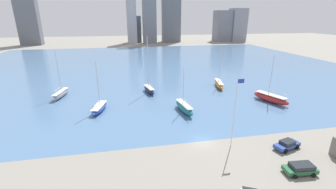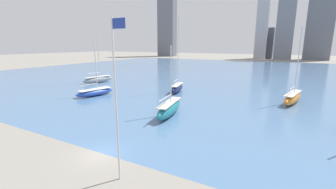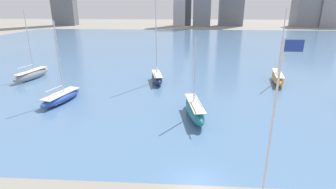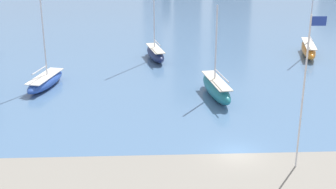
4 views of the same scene
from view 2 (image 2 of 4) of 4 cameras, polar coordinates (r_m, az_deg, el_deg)
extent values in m
plane|color=gray|center=(23.96, -16.43, -14.16)|extent=(500.00, 500.00, 0.00)
cube|color=#4C7099|center=(86.90, 18.09, 5.00)|extent=(180.00, 140.00, 0.00)
cylinder|color=silver|center=(17.19, -13.06, -2.36)|extent=(0.14, 0.14, 12.48)
cube|color=#1E3899|center=(16.28, -12.39, 17.25)|extent=(1.10, 0.03, 0.70)
cube|color=slate|center=(211.82, -0.25, 19.24)|extent=(15.65, 8.17, 70.05)
cube|color=#A8A8B2|center=(183.13, 22.81, 14.97)|extent=(7.87, 9.99, 42.24)
cube|color=slate|center=(190.38, 23.96, 11.77)|extent=(8.58, 10.61, 22.56)
cube|color=slate|center=(180.65, 27.86, 17.05)|extent=(11.21, 7.25, 57.86)
cube|color=slate|center=(188.06, 34.15, 14.78)|extent=(15.70, 9.97, 49.04)
ellipsoid|color=orange|center=(47.06, 29.08, -0.79)|extent=(3.72, 9.74, 1.93)
cube|color=beige|center=(46.88, 29.20, 0.29)|extent=(3.05, 7.99, 0.10)
cube|color=#2D2D33|center=(47.17, 29.01, -1.42)|extent=(0.51, 1.72, 0.87)
cylinder|color=silver|center=(46.86, 30.15, 7.49)|extent=(0.18, 0.18, 11.68)
cylinder|color=silver|center=(45.47, 29.03, 1.45)|extent=(0.96, 3.89, 0.14)
ellipsoid|color=#1E757F|center=(33.93, 0.34, -3.71)|extent=(3.19, 9.22, 2.09)
cube|color=beige|center=(33.67, 0.35, -2.09)|extent=(2.61, 7.56, 0.10)
cube|color=#2D2D33|center=(34.10, 0.34, -4.63)|extent=(0.40, 1.63, 0.94)
cylinder|color=silver|center=(33.49, 0.74, 5.19)|extent=(0.18, 0.18, 8.34)
cylinder|color=silver|center=(31.76, -0.73, -0.85)|extent=(0.89, 4.89, 0.14)
ellipsoid|color=#284CA8|center=(49.58, -18.05, 0.52)|extent=(4.22, 8.63, 1.45)
cube|color=silver|center=(49.45, -18.11, 1.28)|extent=(3.46, 7.08, 0.10)
cube|color=#2D2D33|center=(49.66, -18.02, 0.07)|extent=(0.53, 1.49, 0.65)
cylinder|color=silver|center=(49.05, -17.89, 7.55)|extent=(0.18, 0.18, 10.64)
cylinder|color=silver|center=(48.69, -19.43, 2.39)|extent=(1.05, 3.58, 0.14)
ellipsoid|color=#19234C|center=(50.79, 2.32, 1.60)|extent=(3.38, 7.89, 1.77)
cube|color=beige|center=(50.64, 2.33, 2.53)|extent=(2.77, 6.47, 0.10)
cube|color=#2D2D33|center=(50.89, 2.32, 1.06)|extent=(0.45, 1.39, 0.80)
cylinder|color=silver|center=(50.44, 2.57, 11.07)|extent=(0.18, 0.18, 14.91)
cylinder|color=silver|center=(49.17, 1.96, 3.59)|extent=(0.94, 3.77, 0.14)
ellipsoid|color=gray|center=(66.32, -17.34, 3.63)|extent=(3.55, 9.55, 1.75)
cube|color=silver|center=(66.21, -17.39, 4.33)|extent=(2.91, 7.83, 0.10)
cube|color=#2D2D33|center=(66.40, -17.32, 3.22)|extent=(0.49, 1.69, 0.79)
cylinder|color=silver|center=(66.06, -17.21, 9.43)|extent=(0.18, 0.18, 11.60)
cylinder|color=silver|center=(65.40, -18.39, 5.19)|extent=(0.93, 3.90, 0.14)
camera|label=1|loc=(36.58, -99.54, 16.15)|focal=24.00mm
camera|label=3|loc=(17.61, -75.74, 15.51)|focal=28.00mm
camera|label=4|loc=(32.25, -106.63, 11.16)|focal=50.00mm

